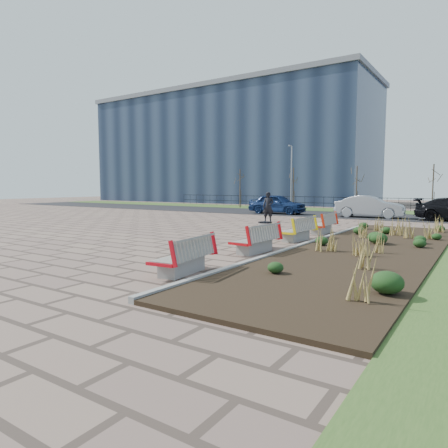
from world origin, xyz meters
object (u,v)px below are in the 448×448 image
Objects in this scene: bench_b at (255,238)px; litter_bin at (265,235)px; bench_c at (296,229)px; car_silver at (370,207)px; bench_d at (322,223)px; car_blue at (277,204)px; lamp_west at (291,178)px; pedestrian at (268,207)px; bench_a at (182,255)px.

bench_b reaches higher than litter_bin.
car_silver is at bearing 95.88° from bench_c.
litter_bin is (-0.24, -5.47, -0.02)m from bench_d.
lamp_west is (-1.25, 5.57, 2.22)m from car_blue.
bench_c is 16.13m from car_blue.
car_silver is (4.67, 6.97, -0.15)m from pedestrian.
lamp_west is at bearing 117.81° from bench_d.
litter_bin is (-0.24, 5.18, -0.02)m from bench_a.
lamp_west is at bearing 90.72° from pedestrian.
bench_d is at bearing 94.11° from bench_c.
bench_b is 1.00× the size of bench_c.
bench_c is 0.44× the size of car_silver.
litter_bin is at bearing -80.26° from pedestrian.
car_blue is 6.13m from lamp_west.
bench_a is at bearing -86.13° from bench_b.
lamp_west is (-8.56, 5.37, 2.23)m from car_silver.
lamp_west is (-8.76, 22.11, 2.56)m from litter_bin.
bench_a is 23.06m from car_blue.
lamp_west reaches higher than bench_b.
bench_d is 5.48m from litter_bin.
car_blue reaches higher than bench_d.
bench_b is at bearing -81.80° from pedestrian.
car_silver reaches higher than bench_c.
bench_b is at bearing -90.61° from bench_d.
bench_a is at bearing -159.51° from car_blue.
bench_b is 1.09× the size of pedestrian.
bench_b is 12.12m from pedestrian.
pedestrian is at bearing 102.41° from bench_a.
bench_d is at bearing 83.53° from bench_a.
bench_b is at bearing 83.53° from bench_a.
litter_bin is 0.20× the size of car_blue.
lamp_west is (-9.00, 23.32, 2.54)m from bench_b.
litter_bin is at bearing 175.22° from car_silver.
bench_d is 11.28m from car_silver.
car_blue is at bearing 114.42° from litter_bin.
pedestrian is (-5.11, 4.30, 0.46)m from bench_d.
litter_bin is 18.16m from car_blue.
litter_bin is at bearing -93.11° from bench_d.
bench_d is 6.69m from pedestrian.
lamp_west reaches higher than litter_bin.
car_silver is (7.31, 0.20, -0.01)m from car_blue.
bench_c is 1.00× the size of bench_d.
bench_c is 0.35× the size of lamp_west.
pedestrian is at bearing 128.83° from bench_c.
litter_bin is at bearing -154.72° from car_blue.
bench_d is at bearing 93.87° from bench_b.
car_blue is 7.31m from car_silver.
bench_d is 0.35× the size of lamp_west.
pedestrian is (-5.11, 14.95, 0.46)m from bench_a.
bench_c is at bearing -65.47° from lamp_west.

